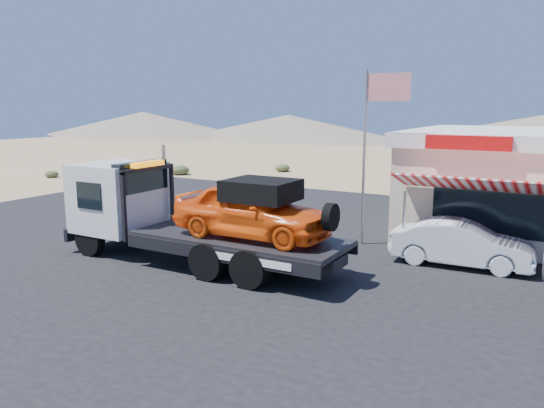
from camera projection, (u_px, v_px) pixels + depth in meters
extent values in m
plane|color=#9B8358|center=(175.00, 257.00, 17.15)|extent=(120.00, 120.00, 0.00)
cube|color=black|center=(274.00, 244.00, 18.74)|extent=(32.00, 24.00, 0.02)
cylinder|color=black|center=(90.00, 239.00, 17.18)|extent=(1.06, 0.32, 1.06)
cylinder|color=black|center=(137.00, 227.00, 18.99)|extent=(1.06, 0.32, 1.06)
cylinder|color=black|center=(209.00, 260.00, 14.84)|extent=(1.06, 0.59, 1.06)
cylinder|color=black|center=(250.00, 244.00, 16.66)|extent=(1.06, 0.59, 1.06)
cylinder|color=black|center=(251.00, 268.00, 14.17)|extent=(1.06, 0.59, 1.06)
cylinder|color=black|center=(289.00, 249.00, 15.99)|extent=(1.06, 0.59, 1.06)
cube|color=black|center=(207.00, 243.00, 16.14)|extent=(8.73, 1.06, 0.32)
cube|color=silver|center=(119.00, 197.00, 17.69)|extent=(2.34, 2.50, 2.23)
cube|color=black|center=(141.00, 176.00, 17.07)|extent=(0.37, 2.13, 0.96)
cube|color=black|center=(149.00, 202.00, 17.06)|extent=(0.11, 2.34, 2.13)
cube|color=orange|center=(148.00, 164.00, 16.83)|extent=(0.27, 1.28, 0.16)
cube|color=black|center=(240.00, 238.00, 15.51)|extent=(6.39, 2.45, 0.16)
imported|color=#EF4E0C|center=(252.00, 210.00, 15.14)|extent=(4.69, 1.88, 1.60)
cube|color=black|center=(261.00, 190.00, 14.88)|extent=(1.92, 1.60, 0.59)
imported|color=silver|center=(461.00, 244.00, 16.05)|extent=(4.20, 1.63, 1.36)
cube|color=red|center=(467.00, 143.00, 16.63)|extent=(2.60, 0.12, 0.45)
cylinder|color=#99999E|center=(404.00, 226.00, 16.60)|extent=(0.08, 0.08, 2.20)
cylinder|color=#99999E|center=(364.00, 159.00, 18.15)|extent=(0.10, 0.10, 6.00)
cube|color=#B20C14|center=(388.00, 87.00, 17.35)|extent=(1.50, 0.02, 0.90)
ellipsoid|color=#3B4425|center=(52.00, 174.00, 36.03)|extent=(0.90, 0.90, 0.49)
ellipsoid|color=#3B4425|center=(180.00, 170.00, 37.50)|extent=(1.30, 1.30, 0.70)
ellipsoid|color=#3B4425|center=(282.00, 167.00, 39.29)|extent=(1.08, 1.08, 0.58)
ellipsoid|color=#3B4425|center=(406.00, 175.00, 35.73)|extent=(0.82, 0.82, 0.44)
cone|color=#726B59|center=(289.00, 127.00, 75.97)|extent=(36.00, 36.00, 3.50)
cone|color=#726B59|center=(143.00, 124.00, 85.56)|extent=(40.00, 40.00, 3.80)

